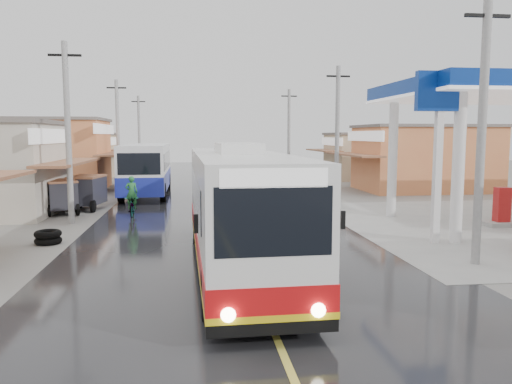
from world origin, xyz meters
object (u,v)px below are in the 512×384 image
coach_bus (238,208)px  tricycle_near (87,190)px  cyclist (132,203)px  tricycle_far (60,195)px  second_bus (147,168)px  tyre_stack (48,237)px

coach_bus → tricycle_near: 14.48m
cyclist → tricycle_far: (-3.65, 1.17, 0.33)m
coach_bus → second_bus: bearing=101.7°
second_bus → tyre_stack: 14.97m
second_bus → tricycle_near: second_bus is taller
second_bus → tricycle_near: 6.74m
cyclist → tyre_stack: 6.46m
second_bus → tricycle_far: bearing=-115.9°
tricycle_near → coach_bus: bearing=-51.7°
tricycle_near → tricycle_far: 1.70m
tricycle_near → tyre_stack: (0.31, -8.55, -0.80)m
second_bus → tricycle_near: size_ratio=3.86×
coach_bus → tricycle_far: bearing=123.8°
cyclist → tricycle_near: 3.68m
second_bus → cyclist: second_bus is taller
coach_bus → tyre_stack: size_ratio=12.32×
second_bus → cyclist: (0.04, -8.71, -1.14)m
tricycle_near → tyre_stack: size_ratio=2.69×
second_bus → tyre_stack: (-2.28, -14.72, -1.55)m
tricycle_near → tyre_stack: bearing=-78.0°
second_bus → tricycle_near: (-2.60, -6.17, -0.75)m
tricycle_far → coach_bus: bearing=-78.1°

